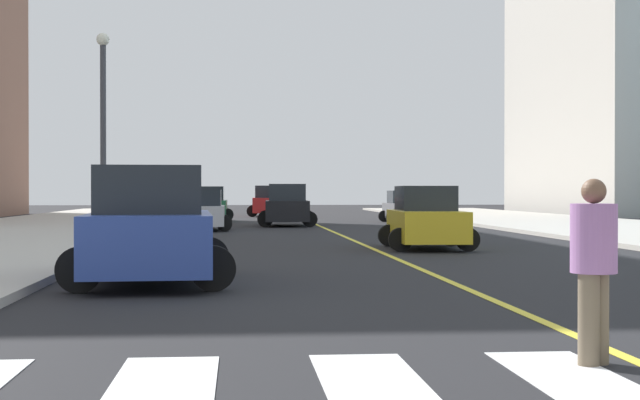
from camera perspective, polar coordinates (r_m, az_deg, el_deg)
The scene contains 10 objects.
lane_divider_paint at distance 43.68m, azimuth 0.12°, elevation -1.63°, with size 0.16×80.00×0.01m, color yellow.
car_red_nearest at distance 62.23m, azimuth -3.12°, elevation -0.12°, with size 2.91×4.58×2.02m.
car_yellow_second at distance 27.46m, azimuth 6.42°, elevation -1.17°, with size 2.63×4.12×1.81m.
car_gray_third at distance 50.35m, azimuth 5.07°, elevation -0.45°, with size 2.40×3.81×1.69m.
car_green_fourth at distance 51.92m, azimuth -6.72°, elevation -0.31°, with size 2.69×4.30×1.91m.
car_silver_fifth at distance 40.15m, azimuth -7.03°, elevation -0.69°, with size 2.42×3.87×1.72m.
car_blue_sixth at distance 17.18m, azimuth -10.19°, elevation -1.74°, with size 3.08×4.79×2.10m.
car_black_seventh at distance 44.99m, azimuth -2.00°, elevation -0.39°, with size 2.89×4.54×2.00m.
pedestrian_crossing at distance 9.41m, azimuth 16.15°, elevation -3.63°, with size 0.44×0.44×1.78m.
street_lamp at distance 33.09m, azimuth -12.93°, elevation 5.01°, with size 0.44×0.44×6.89m.
Camera 1 is at (-3.86, -3.48, 1.66)m, focal length 53.14 mm.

